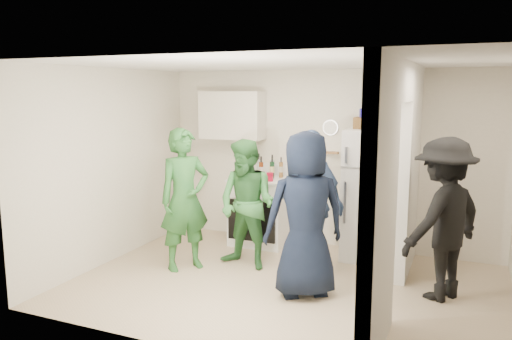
{
  "coord_description": "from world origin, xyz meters",
  "views": [
    {
      "loc": [
        1.82,
        -5.14,
        2.21
      ],
      "look_at": [
        -0.54,
        0.4,
        1.25
      ],
      "focal_mm": 35.0,
      "sensor_mm": 36.0,
      "label": 1
    }
  ],
  "objects_px": {
    "person_denim": "(310,202)",
    "stove": "(261,211)",
    "fridge": "(373,195)",
    "person_navy": "(305,215)",
    "person_green_center": "(247,204)",
    "blue_bowl": "(369,113)",
    "yellow_cup_stack_top": "(392,120)",
    "wicker_basket": "(368,123)",
    "person_nook": "(443,219)",
    "person_green_left": "(185,199)"
  },
  "relations": [
    {
      "from": "person_denim",
      "to": "stove",
      "type": "bearing_deg",
      "value": 169.6
    },
    {
      "from": "fridge",
      "to": "person_denim",
      "type": "height_order",
      "value": "person_denim"
    },
    {
      "from": "person_navy",
      "to": "person_green_center",
      "type": "bearing_deg",
      "value": -64.24
    },
    {
      "from": "blue_bowl",
      "to": "fridge",
      "type": "bearing_deg",
      "value": -26.57
    },
    {
      "from": "yellow_cup_stack_top",
      "to": "person_navy",
      "type": "xyz_separation_m",
      "value": [
        -0.67,
        -1.4,
        -0.94
      ]
    },
    {
      "from": "wicker_basket",
      "to": "blue_bowl",
      "type": "bearing_deg",
      "value": 0.0
    },
    {
      "from": "fridge",
      "to": "blue_bowl",
      "type": "distance_m",
      "value": 1.07
    },
    {
      "from": "wicker_basket",
      "to": "person_nook",
      "type": "relative_size",
      "value": 0.2
    },
    {
      "from": "blue_bowl",
      "to": "yellow_cup_stack_top",
      "type": "height_order",
      "value": "blue_bowl"
    },
    {
      "from": "person_denim",
      "to": "person_green_left",
      "type": "bearing_deg",
      "value": -132.09
    },
    {
      "from": "stove",
      "to": "blue_bowl",
      "type": "distance_m",
      "value": 2.08
    },
    {
      "from": "wicker_basket",
      "to": "yellow_cup_stack_top",
      "type": "relative_size",
      "value": 1.4
    },
    {
      "from": "fridge",
      "to": "wicker_basket",
      "type": "distance_m",
      "value": 0.94
    },
    {
      "from": "fridge",
      "to": "person_nook",
      "type": "xyz_separation_m",
      "value": [
        0.91,
        -0.99,
        0.01
      ]
    },
    {
      "from": "person_green_left",
      "to": "person_navy",
      "type": "xyz_separation_m",
      "value": [
        1.62,
        -0.22,
        0.02
      ]
    },
    {
      "from": "person_navy",
      "to": "person_denim",
      "type": "bearing_deg",
      "value": -110.62
    },
    {
      "from": "person_denim",
      "to": "person_navy",
      "type": "xyz_separation_m",
      "value": [
        0.16,
        -0.7,
        0.02
      ]
    },
    {
      "from": "wicker_basket",
      "to": "yellow_cup_stack_top",
      "type": "height_order",
      "value": "yellow_cup_stack_top"
    },
    {
      "from": "yellow_cup_stack_top",
      "to": "person_denim",
      "type": "height_order",
      "value": "yellow_cup_stack_top"
    },
    {
      "from": "wicker_basket",
      "to": "person_nook",
      "type": "xyz_separation_m",
      "value": [
        1.01,
        -1.04,
        -0.93
      ]
    },
    {
      "from": "wicker_basket",
      "to": "person_green_left",
      "type": "xyz_separation_m",
      "value": [
        -1.97,
        -1.33,
        -0.91
      ]
    },
    {
      "from": "person_green_center",
      "to": "person_green_left",
      "type": "bearing_deg",
      "value": -143.03
    },
    {
      "from": "person_navy",
      "to": "person_green_left",
      "type": "bearing_deg",
      "value": -41.13
    },
    {
      "from": "person_denim",
      "to": "yellow_cup_stack_top",
      "type": "bearing_deg",
      "value": 69.8
    },
    {
      "from": "person_green_center",
      "to": "person_denim",
      "type": "relative_size",
      "value": 0.92
    },
    {
      "from": "wicker_basket",
      "to": "person_denim",
      "type": "distance_m",
      "value": 1.35
    },
    {
      "from": "stove",
      "to": "person_navy",
      "type": "distance_m",
      "value": 1.96
    },
    {
      "from": "stove",
      "to": "fridge",
      "type": "distance_m",
      "value": 1.64
    },
    {
      "from": "person_green_left",
      "to": "person_denim",
      "type": "xyz_separation_m",
      "value": [
        1.46,
        0.48,
        -0.0
      ]
    },
    {
      "from": "fridge",
      "to": "blue_bowl",
      "type": "xyz_separation_m",
      "value": [
        -0.1,
        0.05,
        1.06
      ]
    },
    {
      "from": "person_navy",
      "to": "wicker_basket",
      "type": "bearing_deg",
      "value": -136.37
    },
    {
      "from": "wicker_basket",
      "to": "person_denim",
      "type": "relative_size",
      "value": 0.2
    },
    {
      "from": "blue_bowl",
      "to": "person_denim",
      "type": "height_order",
      "value": "blue_bowl"
    },
    {
      "from": "person_green_left",
      "to": "stove",
      "type": "bearing_deg",
      "value": 17.08
    },
    {
      "from": "person_green_left",
      "to": "person_green_center",
      "type": "relative_size",
      "value": 1.09
    },
    {
      "from": "person_green_center",
      "to": "person_navy",
      "type": "relative_size",
      "value": 0.9
    },
    {
      "from": "fridge",
      "to": "person_green_left",
      "type": "height_order",
      "value": "person_green_left"
    },
    {
      "from": "stove",
      "to": "person_nook",
      "type": "height_order",
      "value": "person_nook"
    },
    {
      "from": "wicker_basket",
      "to": "yellow_cup_stack_top",
      "type": "bearing_deg",
      "value": -25.11
    },
    {
      "from": "stove",
      "to": "person_green_center",
      "type": "relative_size",
      "value": 0.6
    },
    {
      "from": "blue_bowl",
      "to": "person_green_left",
      "type": "height_order",
      "value": "blue_bowl"
    },
    {
      "from": "stove",
      "to": "wicker_basket",
      "type": "distance_m",
      "value": 1.99
    },
    {
      "from": "fridge",
      "to": "person_green_center",
      "type": "xyz_separation_m",
      "value": [
        -1.38,
        -0.95,
        -0.05
      ]
    },
    {
      "from": "blue_bowl",
      "to": "person_green_left",
      "type": "distance_m",
      "value": 2.6
    },
    {
      "from": "fridge",
      "to": "person_denim",
      "type": "xyz_separation_m",
      "value": [
        -0.61,
        -0.8,
        0.02
      ]
    },
    {
      "from": "blue_bowl",
      "to": "person_green_center",
      "type": "relative_size",
      "value": 0.15
    },
    {
      "from": "blue_bowl",
      "to": "person_navy",
      "type": "xyz_separation_m",
      "value": [
        -0.35,
        -1.55,
        -1.02
      ]
    },
    {
      "from": "yellow_cup_stack_top",
      "to": "person_green_center",
      "type": "distance_m",
      "value": 2.09
    },
    {
      "from": "person_green_left",
      "to": "wicker_basket",
      "type": "bearing_deg",
      "value": -19.08
    },
    {
      "from": "person_green_left",
      "to": "yellow_cup_stack_top",
      "type": "bearing_deg",
      "value": -25.83
    }
  ]
}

